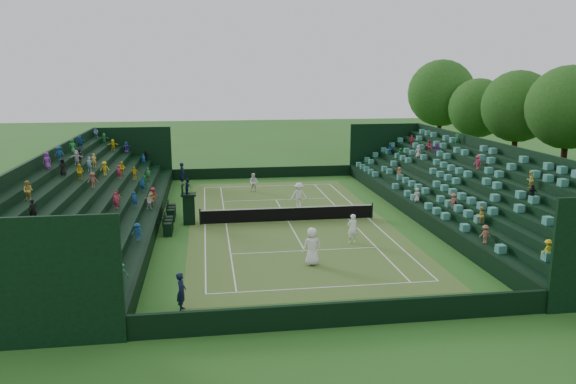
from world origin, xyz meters
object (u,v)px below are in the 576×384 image
object	(u,v)px
player_far_west	(254,183)
umpire_chair	(189,205)
player_far_east	(299,195)
player_near_west	(312,246)
player_near_east	(352,228)
tennis_net	(288,214)

from	to	relation	value
player_far_west	umpire_chair	bearing A→B (deg)	-98.19
umpire_chair	player_far_east	size ratio (longest dim) A/B	1.62
umpire_chair	player_near_west	distance (m)	11.07
player_near_west	umpire_chair	bearing A→B (deg)	-60.71
player_near_east	player_far_west	xyz separation A→B (m)	(-4.42, 14.95, -0.07)
player_far_east	player_far_west	bearing A→B (deg)	113.66
tennis_net	player_near_east	bearing A→B (deg)	-60.53
player_far_east	player_near_east	bearing A→B (deg)	-81.04
umpire_chair	player_far_west	bearing A→B (deg)	61.53
player_far_west	tennis_net	bearing A→B (deg)	-61.31
player_near_east	player_near_west	bearing A→B (deg)	39.61
player_far_west	player_far_east	xyz separation A→B (m)	(2.79, -5.97, 0.14)
tennis_net	player_far_west	size ratio (longest dim) A/B	7.35
player_near_east	player_far_east	world-z (taller)	player_far_east
tennis_net	umpire_chair	distance (m)	6.55
player_near_east	player_far_west	size ratio (longest dim) A/B	1.09
tennis_net	player_near_east	xyz separation A→B (m)	(2.99, -5.30, 0.34)
umpire_chair	player_far_east	distance (m)	8.57
player_near_west	player_far_east	bearing A→B (deg)	-102.88
player_near_east	player_far_east	bearing A→B (deg)	-88.31
tennis_net	player_far_west	bearing A→B (deg)	98.41
tennis_net	player_near_east	world-z (taller)	player_near_east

